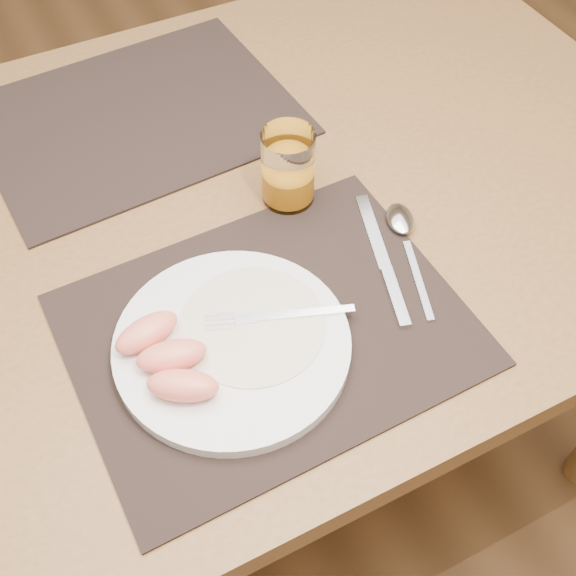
% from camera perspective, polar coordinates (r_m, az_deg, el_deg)
% --- Properties ---
extents(ground, '(5.00, 5.00, 0.00)m').
position_cam_1_polar(ground, '(1.60, -3.91, -12.66)').
color(ground, brown).
rests_on(ground, ground).
extents(table, '(1.40, 0.90, 0.75)m').
position_cam_1_polar(table, '(1.04, -5.88, 3.27)').
color(table, brown).
rests_on(table, ground).
extents(placemat_near, '(0.46, 0.36, 0.00)m').
position_cam_1_polar(placemat_near, '(0.85, -1.54, -3.29)').
color(placemat_near, black).
rests_on(placemat_near, table).
extents(placemat_far, '(0.47, 0.38, 0.00)m').
position_cam_1_polar(placemat_far, '(1.14, -11.83, 13.12)').
color(placemat_far, black).
rests_on(placemat_far, table).
extents(plate, '(0.27, 0.27, 0.02)m').
position_cam_1_polar(plate, '(0.82, -4.43, -4.52)').
color(plate, white).
rests_on(plate, placemat_near).
extents(plate_dressing, '(0.17, 0.17, 0.00)m').
position_cam_1_polar(plate_dressing, '(0.83, -2.86, -2.89)').
color(plate_dressing, white).
rests_on(plate_dressing, plate).
extents(fork, '(0.17, 0.08, 0.00)m').
position_cam_1_polar(fork, '(0.83, -1.74, -2.31)').
color(fork, silver).
rests_on(fork, plate).
extents(knife, '(0.08, 0.21, 0.01)m').
position_cam_1_polar(knife, '(0.90, 7.73, 1.56)').
color(knife, silver).
rests_on(knife, placemat_near).
extents(spoon, '(0.08, 0.19, 0.01)m').
position_cam_1_polar(spoon, '(0.95, 9.05, 4.76)').
color(spoon, silver).
rests_on(spoon, placemat_near).
extents(juice_glass, '(0.07, 0.07, 0.11)m').
position_cam_1_polar(juice_glass, '(0.95, 0.01, 9.24)').
color(juice_glass, white).
rests_on(juice_glass, placemat_near).
extents(grapefruit_wedges, '(0.10, 0.14, 0.03)m').
position_cam_1_polar(grapefruit_wedges, '(0.79, -9.57, -5.43)').
color(grapefruit_wedges, '#FF8368').
rests_on(grapefruit_wedges, plate).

